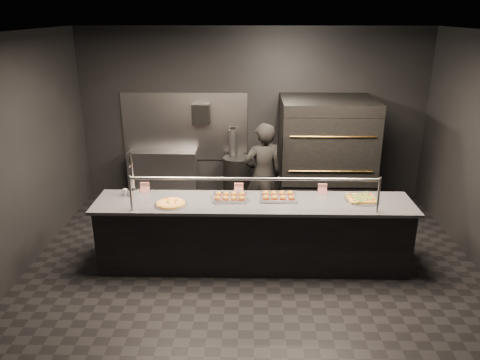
{
  "coord_description": "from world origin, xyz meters",
  "views": [
    {
      "loc": [
        -0.06,
        -5.55,
        3.24
      ],
      "look_at": [
        -0.18,
        0.2,
        1.14
      ],
      "focal_mm": 35.0,
      "sensor_mm": 36.0,
      "label": 1
    }
  ],
  "objects": [
    {
      "name": "trash_bin",
      "position": [
        -0.27,
        2.22,
        0.41
      ],
      "size": [
        0.5,
        0.5,
        0.83
      ],
      "primitive_type": "cylinder",
      "color": "black",
      "rests_on": "ground"
    },
    {
      "name": "fire_extinguisher",
      "position": [
        -0.35,
        2.4,
        1.06
      ],
      "size": [
        0.14,
        0.14,
        0.51
      ],
      "color": "#B2B2B7",
      "rests_on": "room"
    },
    {
      "name": "beer_tap",
      "position": [
        -1.6,
        0.2,
        1.09
      ],
      "size": [
        0.16,
        0.22,
        0.61
      ],
      "color": "silver",
      "rests_on": "service_counter"
    },
    {
      "name": "worker",
      "position": [
        0.15,
        1.23,
        0.83
      ],
      "size": [
        0.7,
        0.57,
        1.67
      ],
      "primitive_type": "imported",
      "rotation": [
        0.0,
        0.0,
        3.46
      ],
      "color": "black",
      "rests_on": "ground"
    },
    {
      "name": "slider_tray_b",
      "position": [
        0.32,
        0.12,
        0.95
      ],
      "size": [
        0.49,
        0.37,
        0.08
      ],
      "color": "silver",
      "rests_on": "service_counter"
    },
    {
      "name": "round_pizza",
      "position": [
        -1.05,
        -0.12,
        0.94
      ],
      "size": [
        0.42,
        0.42,
        0.03
      ],
      "color": "silver",
      "rests_on": "service_counter"
    },
    {
      "name": "condiment_jar",
      "position": [
        -1.67,
        0.18,
        0.96
      ],
      "size": [
        0.14,
        0.06,
        0.09
      ],
      "color": "silver",
      "rests_on": "service_counter"
    },
    {
      "name": "pizza_oven",
      "position": [
        1.2,
        1.9,
        0.97
      ],
      "size": [
        1.5,
        1.23,
        1.91
      ],
      "color": "black",
      "rests_on": "ground"
    },
    {
      "name": "prep_shelf",
      "position": [
        -1.6,
        2.32,
        0.45
      ],
      "size": [
        1.2,
        0.35,
        0.9
      ],
      "primitive_type": "cube",
      "color": "#99999E",
      "rests_on": "ground"
    },
    {
      "name": "tent_cards",
      "position": [
        -0.25,
        0.28,
        1.0
      ],
      "size": [
        2.5,
        0.04,
        0.15
      ],
      "color": "white",
      "rests_on": "service_counter"
    },
    {
      "name": "slider_tray_a",
      "position": [
        -0.31,
        0.08,
        0.95
      ],
      "size": [
        0.52,
        0.44,
        0.07
      ],
      "color": "silver",
      "rests_on": "service_counter"
    },
    {
      "name": "towel_dispenser",
      "position": [
        -0.9,
        2.39,
        1.55
      ],
      "size": [
        0.3,
        0.2,
        0.35
      ],
      "primitive_type": "cube",
      "color": "black",
      "rests_on": "room"
    },
    {
      "name": "service_counter",
      "position": [
        0.0,
        -0.0,
        0.46
      ],
      "size": [
        4.1,
        0.78,
        1.37
      ],
      "color": "black",
      "rests_on": "ground"
    },
    {
      "name": "room",
      "position": [
        -0.02,
        0.05,
        1.5
      ],
      "size": [
        6.04,
        6.0,
        3.0
      ],
      "color": "black",
      "rests_on": "ground"
    },
    {
      "name": "square_pizza",
      "position": [
        1.4,
        0.08,
        0.94
      ],
      "size": [
        0.45,
        0.45,
        0.05
      ],
      "color": "silver",
      "rests_on": "service_counter"
    }
  ]
}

